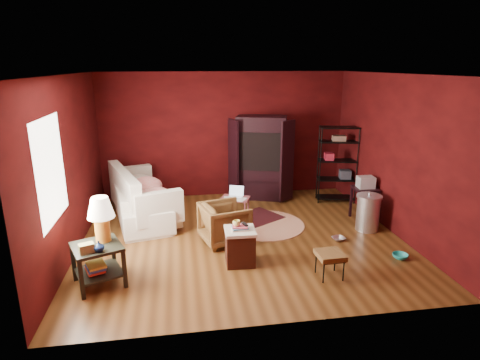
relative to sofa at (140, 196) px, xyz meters
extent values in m
cube|color=brown|center=(1.82, -1.23, -0.46)|extent=(5.50, 5.00, 0.02)
cube|color=white|center=(1.82, -1.23, 2.36)|extent=(5.50, 5.00, 0.02)
cube|color=#4A0A0B|center=(1.82, 1.28, 0.95)|extent=(5.50, 0.02, 2.80)
cube|color=#4A0A0B|center=(1.82, -3.74, 0.95)|extent=(5.50, 0.02, 2.80)
cube|color=#4A0A0B|center=(-0.94, -1.23, 0.95)|extent=(0.02, 5.00, 2.80)
cube|color=#4A0A0B|center=(4.58, -1.23, 0.95)|extent=(0.02, 5.00, 2.80)
cube|color=white|center=(-0.91, -2.23, 1.15)|extent=(0.02, 1.20, 1.40)
imported|color=beige|center=(0.00, 0.00, 0.00)|extent=(1.15, 2.40, 0.90)
imported|color=black|center=(1.51, -1.38, -0.07)|extent=(0.85, 0.88, 0.76)
imported|color=silver|center=(3.47, -1.62, -0.34)|extent=(0.23, 0.11, 0.22)
imported|color=#26B4B1|center=(4.17, -2.42, -0.33)|extent=(0.25, 0.15, 0.24)
imported|color=#0D1D43|center=(-0.31, -2.67, 0.20)|extent=(0.15, 0.15, 0.14)
imported|color=#EBE173|center=(1.59, -2.18, 0.23)|extent=(0.14, 0.12, 0.11)
cube|color=black|center=(-0.38, -2.47, 0.12)|extent=(0.81, 0.81, 0.04)
cube|color=black|center=(-0.38, -2.47, -0.27)|extent=(0.75, 0.75, 0.03)
cube|color=black|center=(-0.53, -2.83, -0.16)|extent=(0.07, 0.07, 0.58)
cube|color=black|center=(-0.02, -2.62, -0.16)|extent=(0.07, 0.07, 0.58)
cube|color=black|center=(-0.74, -2.32, -0.16)|extent=(0.07, 0.07, 0.58)
cube|color=black|center=(-0.23, -2.11, -0.16)|extent=(0.07, 0.07, 0.58)
cylinder|color=orange|center=(-0.31, -2.33, 0.31)|extent=(0.27, 0.27, 0.35)
cone|color=#F2E5C6|center=(-0.31, -2.33, 0.63)|extent=(0.48, 0.48, 0.29)
cube|color=#969252|center=(-0.46, -2.67, 0.20)|extent=(0.22, 0.19, 0.12)
cube|color=#DA4D36|center=(-0.43, -2.49, -0.22)|extent=(0.32, 0.35, 0.03)
cube|color=blue|center=(-0.42, -2.49, -0.18)|extent=(0.32, 0.35, 0.03)
cube|color=#F6F152|center=(-0.41, -2.48, -0.15)|extent=(0.32, 0.35, 0.03)
cube|color=beige|center=(0.08, -0.01, -0.15)|extent=(1.46, 2.19, 0.43)
cube|color=beige|center=(-0.28, -0.13, 0.13)|extent=(0.83, 1.98, 0.85)
cube|color=beige|center=(0.40, -0.97, 0.08)|extent=(0.87, 0.46, 0.59)
cube|color=beige|center=(-0.25, 0.95, 0.08)|extent=(0.87, 0.46, 0.59)
ellipsoid|color=red|center=(0.32, -0.55, 0.19)|extent=(0.70, 0.70, 0.30)
ellipsoid|color=red|center=(0.13, 0.01, 0.21)|extent=(0.78, 0.78, 0.34)
ellipsoid|color=beige|center=(-0.04, 0.51, 0.17)|extent=(0.65, 0.65, 0.28)
cube|color=#3C170E|center=(1.64, -2.18, -0.19)|extent=(0.44, 0.44, 0.51)
cube|color=beige|center=(1.64, -2.18, 0.08)|extent=(0.47, 0.47, 0.05)
cube|color=beige|center=(1.64, -2.18, 0.12)|extent=(0.25, 0.20, 0.02)
cube|color=teal|center=(1.64, -2.18, 0.14)|extent=(0.25, 0.20, 0.02)
cube|color=#BA4657|center=(1.64, -2.18, 0.16)|extent=(0.25, 0.20, 0.02)
cube|color=black|center=(1.72, -2.15, 0.18)|extent=(0.09, 0.16, 0.02)
cube|color=black|center=(2.85, -2.78, -0.11)|extent=(0.38, 0.38, 0.07)
cube|color=black|center=(2.85, -2.78, -0.15)|extent=(0.34, 0.34, 0.02)
cylinder|color=black|center=(2.71, -2.93, -0.30)|extent=(0.02, 0.02, 0.31)
cylinder|color=black|center=(3.00, -2.92, -0.30)|extent=(0.02, 0.02, 0.31)
cylinder|color=black|center=(2.70, -2.64, -0.30)|extent=(0.02, 0.02, 0.31)
cylinder|color=black|center=(2.99, -2.63, -0.30)|extent=(0.02, 0.02, 0.31)
cylinder|color=beige|center=(2.33, -0.74, -0.44)|extent=(1.84, 1.84, 0.01)
cube|color=#51151C|center=(2.15, -0.44, -0.44)|extent=(1.39, 1.27, 0.01)
cube|color=#98454C|center=(1.83, -0.39, -0.01)|extent=(0.63, 0.55, 0.03)
cylinder|color=#98454C|center=(1.56, -0.45, -0.23)|extent=(0.04, 0.04, 0.44)
cylinder|color=#98454C|center=(1.98, -0.62, -0.23)|extent=(0.04, 0.04, 0.44)
cylinder|color=#98454C|center=(1.67, -0.16, -0.23)|extent=(0.04, 0.04, 0.44)
cylinder|color=#98454C|center=(2.10, -0.34, -0.23)|extent=(0.04, 0.04, 0.44)
cube|color=silver|center=(1.84, -0.37, 0.01)|extent=(0.34, 0.29, 0.01)
cube|color=silver|center=(1.87, -0.28, 0.11)|extent=(0.29, 0.16, 0.19)
cube|color=silver|center=(1.69, -0.43, 0.01)|extent=(0.23, 0.30, 0.00)
cube|color=silver|center=(1.91, -0.51, 0.01)|extent=(0.30, 0.33, 0.00)
cube|color=black|center=(2.61, 0.90, 0.48)|extent=(1.20, 0.88, 1.86)
cube|color=black|center=(2.58, 0.81, 0.68)|extent=(0.97, 0.68, 0.83)
cube|color=black|center=(1.97, 0.81, 0.48)|extent=(0.18, 0.44, 1.76)
cube|color=black|center=(3.09, 0.47, 0.48)|extent=(0.38, 0.31, 1.76)
cube|color=#2D3033|center=(2.59, 0.86, 0.58)|extent=(0.73, 0.65, 0.51)
cube|color=black|center=(2.52, 0.62, 0.58)|extent=(0.47, 0.15, 0.39)
cube|color=black|center=(2.59, 0.86, -0.01)|extent=(0.99, 0.73, 0.05)
cylinder|color=black|center=(3.78, 0.29, 0.39)|extent=(0.03, 0.03, 1.68)
cylinder|color=black|center=(4.54, 0.13, 0.39)|extent=(0.03, 0.03, 1.68)
cylinder|color=black|center=(3.84, 0.62, 0.39)|extent=(0.03, 0.03, 1.68)
cylinder|color=black|center=(4.61, 0.46, 0.39)|extent=(0.03, 0.03, 1.68)
cube|color=black|center=(4.19, 0.37, -0.36)|extent=(0.87, 0.51, 0.02)
cube|color=black|center=(4.19, 0.37, 0.06)|extent=(0.87, 0.51, 0.02)
cube|color=black|center=(4.19, 0.37, 0.48)|extent=(0.87, 0.51, 0.02)
cube|color=black|center=(4.19, 0.37, 0.90)|extent=(0.87, 0.51, 0.02)
cube|color=black|center=(4.19, 0.37, 1.21)|extent=(0.87, 0.51, 0.02)
cube|color=maroon|center=(4.01, 0.41, 0.57)|extent=(0.23, 0.27, 0.15)
cube|color=#31333D|center=(4.37, 0.33, 0.17)|extent=(0.28, 0.28, 0.19)
cube|color=#7B5B4A|center=(4.19, 0.37, 0.97)|extent=(0.31, 0.24, 0.11)
cube|color=black|center=(4.32, -0.77, 0.18)|extent=(0.46, 0.46, 0.04)
cube|color=black|center=(4.12, -0.94, -0.13)|extent=(0.05, 0.05, 0.64)
cube|color=black|center=(4.49, -0.96, -0.13)|extent=(0.05, 0.05, 0.64)
cube|color=black|center=(4.14, -0.57, -0.13)|extent=(0.05, 0.05, 0.64)
cube|color=black|center=(4.51, -0.59, -0.13)|extent=(0.05, 0.05, 0.64)
cube|color=silver|center=(4.32, -0.77, 0.32)|extent=(0.32, 0.26, 0.22)
cylinder|color=silver|center=(4.17, -1.25, -0.14)|extent=(0.43, 0.43, 0.63)
cylinder|color=silver|center=(4.17, -1.25, 0.20)|extent=(0.47, 0.47, 0.04)
sphere|color=silver|center=(4.17, -1.25, 0.24)|extent=(0.06, 0.06, 0.06)
camera|label=1|loc=(0.78, -7.69, 2.51)|focal=30.00mm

